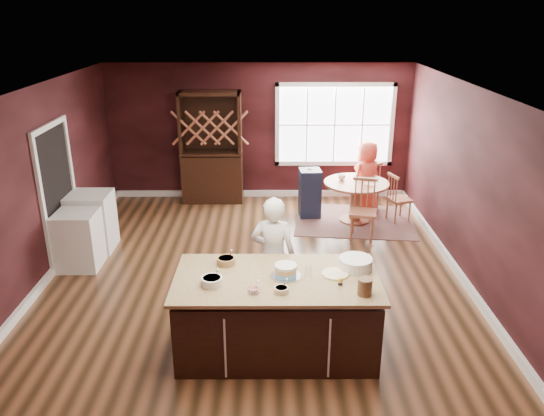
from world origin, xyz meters
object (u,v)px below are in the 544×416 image
at_px(chair_east, 399,197).
at_px(dryer, 92,222).
at_px(toddler, 313,173).
at_px(chair_north, 367,184).
at_px(kitchen_island, 277,315).
at_px(high_chair, 310,192).
at_px(seated_woman, 367,177).
at_px(hutch, 212,148).
at_px(washer, 79,240).
at_px(baker, 273,256).
at_px(layer_cake, 286,271).
at_px(chair_south, 363,210).
at_px(dining_table, 356,193).

height_order(chair_east, dryer, dryer).
bearing_deg(toddler, chair_north, 18.05).
distance_m(kitchen_island, high_chair, 4.19).
height_order(seated_woman, dryer, seated_woman).
bearing_deg(chair_east, toddler, 58.89).
height_order(chair_north, high_chair, chair_north).
relative_size(hutch, dryer, 2.33).
bearing_deg(washer, high_chair, 29.84).
height_order(chair_east, high_chair, high_chair).
distance_m(chair_east, seated_woman, 0.75).
distance_m(baker, chair_north, 4.22).
xyz_separation_m(layer_cake, chair_south, (1.38, 3.08, -0.47)).
bearing_deg(baker, toddler, -91.29).
bearing_deg(hutch, washer, -120.11).
relative_size(chair_east, washer, 1.04).
bearing_deg(washer, kitchen_island, -35.28).
relative_size(layer_cake, hutch, 0.16).
relative_size(baker, chair_south, 1.51).
distance_m(layer_cake, washer, 3.70).
xyz_separation_m(baker, high_chair, (0.70, 3.33, -0.31)).
height_order(baker, dryer, baker).
relative_size(layer_cake, dryer, 0.36).
distance_m(baker, washer, 3.18).
height_order(chair_south, washer, chair_south).
relative_size(chair_south, chair_north, 1.09).
bearing_deg(high_chair, washer, -155.21).
xyz_separation_m(washer, dryer, (0.00, 0.64, 0.03)).
bearing_deg(seated_woman, baker, 26.22).
height_order(washer, dryer, dryer).
xyz_separation_m(dining_table, seated_woman, (0.27, 0.50, 0.15)).
distance_m(layer_cake, chair_south, 3.41).
relative_size(high_chair, hutch, 0.43).
relative_size(layer_cake, high_chair, 0.36).
height_order(seated_woman, toddler, seated_woman).
xyz_separation_m(layer_cake, toddler, (0.63, 4.21, -0.18)).
xyz_separation_m(seated_woman, high_chair, (-1.08, -0.25, -0.21)).
height_order(chair_north, toddler, chair_north).
xyz_separation_m(baker, chair_south, (1.51, 2.30, -0.26)).
xyz_separation_m(seated_woman, toddler, (-1.02, -0.15, 0.13)).
distance_m(baker, dryer, 3.49).
height_order(toddler, dryer, dryer).
relative_size(chair_east, dryer, 0.96).
height_order(layer_cake, hutch, hutch).
distance_m(dining_table, baker, 3.44).
height_order(baker, toddler, baker).
relative_size(toddler, hutch, 0.12).
relative_size(layer_cake, chair_east, 0.38).
bearing_deg(high_chair, baker, -106.85).
distance_m(high_chair, dryer, 3.87).
bearing_deg(dryer, hutch, 53.45).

